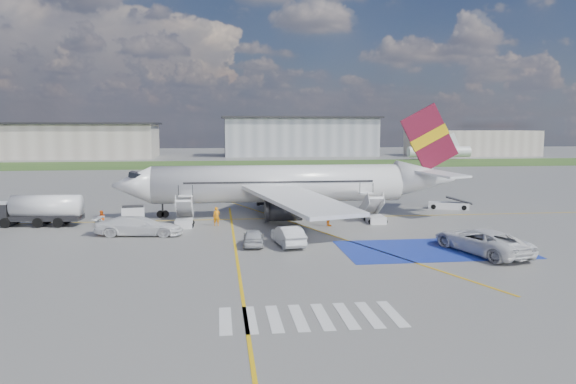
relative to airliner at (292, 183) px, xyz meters
name	(u,v)px	position (x,y,z in m)	size (l,w,h in m)	color
ground	(296,242)	(-1.51, -14.00, -3.39)	(400.00, 400.00, 0.00)	#60605E
grass_strip	(243,164)	(-1.51, 81.00, -3.39)	(400.00, 30.00, 0.01)	#2D4C1E
taxiway_line_main	(280,218)	(-1.51, -2.00, -3.39)	(120.00, 0.20, 0.01)	gold
taxiway_line_cross	(240,277)	(-6.51, -24.00, -3.39)	(0.20, 60.00, 0.01)	gold
taxiway_line_diag	(280,218)	(-1.51, -2.00, -3.39)	(0.20, 60.00, 0.01)	gold
staging_box	(432,250)	(8.49, -18.00, -3.39)	(14.00, 8.00, 0.01)	navy
crosswalk	(310,317)	(-3.31, -32.00, -3.39)	(9.00, 4.00, 0.01)	silver
terminal_west	(52,141)	(-56.51, 116.00, 1.61)	(60.00, 22.00, 10.00)	#9D9387
terminal_centre	(300,137)	(18.49, 121.00, 2.61)	(48.00, 18.00, 12.00)	gray
terminal_east	(472,143)	(73.49, 114.00, 0.61)	(40.00, 16.00, 8.00)	#9D9387
airliner	(292,183)	(0.00, 0.00, 0.00)	(36.81, 32.95, 11.92)	silver
airstairs_fwd	(184,220)	(-11.01, -5.30, -2.77)	(1.90, 5.20, 3.60)	silver
airstairs_aft	(374,216)	(7.49, -5.30, -2.77)	(1.90, 5.20, 3.60)	silver
fuel_tanker	(35,213)	(-25.02, -3.39, -2.15)	(8.87, 3.24, 2.96)	black
gpu_cart	(133,216)	(-16.00, -3.45, -2.59)	(2.30, 1.65, 1.77)	silver
belt_loader	(449,206)	(18.46, 2.30, -3.03)	(4.95, 3.11, 1.44)	silver
car_silver_a	(253,237)	(-5.05, -14.88, -2.71)	(1.60, 3.98, 1.36)	#B0B2B7
car_silver_b	(288,235)	(-2.31, -15.13, -2.59)	(1.70, 4.89, 1.61)	#ADB0B5
van_white_a	(481,237)	(11.67, -19.52, -2.15)	(3.04, 6.60, 2.48)	silver
van_white_b	(139,223)	(-14.65, -9.38, -2.29)	(2.28, 5.62, 2.20)	silver
crew_fwd	(217,216)	(-7.97, -5.46, -2.49)	(0.66, 0.43, 1.80)	orange
crew_nose	(102,219)	(-18.68, -4.77, -2.61)	(0.76, 0.59, 1.56)	#FF630D
crew_aft	(329,216)	(2.58, -7.00, -2.42)	(1.14, 0.48, 1.95)	orange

